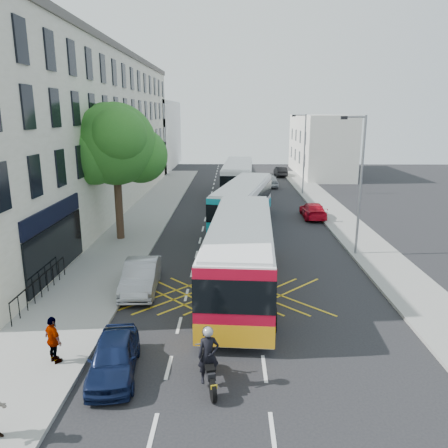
{
  "coord_description": "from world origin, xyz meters",
  "views": [
    {
      "loc": [
        -1.13,
        -12.91,
        8.25
      ],
      "look_at": [
        -1.53,
        10.85,
        2.2
      ],
      "focal_mm": 35.0,
      "sensor_mm": 36.0,
      "label": 1
    }
  ],
  "objects_px": {
    "bus_near": "(241,254)",
    "parked_car_silver": "(141,276)",
    "pedestrian_far": "(53,340)",
    "bus_mid": "(244,203)",
    "red_hatchback": "(313,210)",
    "distant_car_silver": "(269,181)",
    "parked_car_blue": "(114,357)",
    "lamp_near": "(359,179)",
    "bus_far": "(238,178)",
    "lamp_far": "(303,150)",
    "distant_car_dark": "(281,171)",
    "motorbike": "(208,358)",
    "distant_car_grey": "(249,178)",
    "street_tree": "(115,145)"
  },
  "relations": [
    {
      "from": "bus_near",
      "to": "pedestrian_far",
      "type": "height_order",
      "value": "bus_near"
    },
    {
      "from": "lamp_near",
      "to": "motorbike",
      "type": "height_order",
      "value": "lamp_near"
    },
    {
      "from": "parked_car_blue",
      "to": "red_hatchback",
      "type": "xyz_separation_m",
      "value": [
        10.4,
        22.06,
        -0.0
      ]
    },
    {
      "from": "lamp_near",
      "to": "bus_far",
      "type": "height_order",
      "value": "lamp_near"
    },
    {
      "from": "lamp_far",
      "to": "red_hatchback",
      "type": "height_order",
      "value": "lamp_far"
    },
    {
      "from": "bus_mid",
      "to": "distant_car_dark",
      "type": "distance_m",
      "value": 27.27
    },
    {
      "from": "street_tree",
      "to": "bus_mid",
      "type": "relative_size",
      "value": 0.74
    },
    {
      "from": "lamp_far",
      "to": "distant_car_silver",
      "type": "distance_m",
      "value": 6.96
    },
    {
      "from": "motorbike",
      "to": "street_tree",
      "type": "bearing_deg",
      "value": 99.91
    },
    {
      "from": "bus_far",
      "to": "lamp_far",
      "type": "bearing_deg",
      "value": 8.02
    },
    {
      "from": "distant_car_grey",
      "to": "lamp_far",
      "type": "bearing_deg",
      "value": -57.09
    },
    {
      "from": "bus_near",
      "to": "parked_car_blue",
      "type": "xyz_separation_m",
      "value": [
        -4.24,
        -7.09,
        -1.19
      ]
    },
    {
      "from": "parked_car_blue",
      "to": "distant_car_grey",
      "type": "bearing_deg",
      "value": 74.34
    },
    {
      "from": "bus_mid",
      "to": "pedestrian_far",
      "type": "distance_m",
      "value": 20.24
    },
    {
      "from": "motorbike",
      "to": "parked_car_silver",
      "type": "bearing_deg",
      "value": 102.79
    },
    {
      "from": "pedestrian_far",
      "to": "bus_near",
      "type": "bearing_deg",
      "value": -92.95
    },
    {
      "from": "pedestrian_far",
      "to": "bus_mid",
      "type": "bearing_deg",
      "value": -69.07
    },
    {
      "from": "parked_car_blue",
      "to": "bus_far",
      "type": "bearing_deg",
      "value": 74.92
    },
    {
      "from": "distant_car_grey",
      "to": "pedestrian_far",
      "type": "relative_size",
      "value": 3.23
    },
    {
      "from": "lamp_near",
      "to": "motorbike",
      "type": "distance_m",
      "value": 15.67
    },
    {
      "from": "bus_far",
      "to": "distant_car_silver",
      "type": "relative_size",
      "value": 2.88
    },
    {
      "from": "bus_mid",
      "to": "parked_car_blue",
      "type": "bearing_deg",
      "value": -91.49
    },
    {
      "from": "street_tree",
      "to": "distant_car_silver",
      "type": "height_order",
      "value": "street_tree"
    },
    {
      "from": "street_tree",
      "to": "lamp_near",
      "type": "bearing_deg",
      "value": -11.4
    },
    {
      "from": "lamp_near",
      "to": "lamp_far",
      "type": "bearing_deg",
      "value": 90.0
    },
    {
      "from": "red_hatchback",
      "to": "distant_car_grey",
      "type": "xyz_separation_m",
      "value": [
        -4.55,
        16.83,
        0.11
      ]
    },
    {
      "from": "lamp_near",
      "to": "bus_far",
      "type": "relative_size",
      "value": 0.65
    },
    {
      "from": "parked_car_silver",
      "to": "pedestrian_far",
      "type": "bearing_deg",
      "value": -107.13
    },
    {
      "from": "parked_car_blue",
      "to": "parked_car_silver",
      "type": "bearing_deg",
      "value": 87.12
    },
    {
      "from": "bus_mid",
      "to": "distant_car_grey",
      "type": "height_order",
      "value": "bus_mid"
    },
    {
      "from": "lamp_far",
      "to": "bus_near",
      "type": "distance_m",
      "value": 26.37
    },
    {
      "from": "parked_car_blue",
      "to": "parked_car_silver",
      "type": "distance_m",
      "value": 6.93
    },
    {
      "from": "lamp_far",
      "to": "red_hatchback",
      "type": "distance_m",
      "value": 11.11
    },
    {
      "from": "motorbike",
      "to": "distant_car_silver",
      "type": "distance_m",
      "value": 38.27
    },
    {
      "from": "bus_mid",
      "to": "red_hatchback",
      "type": "relative_size",
      "value": 2.77
    },
    {
      "from": "street_tree",
      "to": "distant_car_dark",
      "type": "distance_m",
      "value": 34.26
    },
    {
      "from": "lamp_near",
      "to": "lamp_far",
      "type": "height_order",
      "value": "same"
    },
    {
      "from": "bus_near",
      "to": "parked_car_silver",
      "type": "xyz_separation_m",
      "value": [
        -4.75,
        -0.18,
        -1.1
      ]
    },
    {
      "from": "lamp_far",
      "to": "distant_car_grey",
      "type": "distance_m",
      "value": 9.2
    },
    {
      "from": "bus_near",
      "to": "bus_far",
      "type": "relative_size",
      "value": 1.01
    },
    {
      "from": "bus_far",
      "to": "lamp_near",
      "type": "bearing_deg",
      "value": -68.26
    },
    {
      "from": "bus_near",
      "to": "motorbike",
      "type": "height_order",
      "value": "bus_near"
    },
    {
      "from": "bus_near",
      "to": "motorbike",
      "type": "relative_size",
      "value": 5.54
    },
    {
      "from": "bus_near",
      "to": "parked_car_silver",
      "type": "distance_m",
      "value": 4.87
    },
    {
      "from": "lamp_far",
      "to": "distant_car_dark",
      "type": "height_order",
      "value": "lamp_far"
    },
    {
      "from": "red_hatchback",
      "to": "distant_car_silver",
      "type": "relative_size",
      "value": 1.0
    },
    {
      "from": "distant_car_grey",
      "to": "distant_car_silver",
      "type": "height_order",
      "value": "distant_car_grey"
    },
    {
      "from": "lamp_far",
      "to": "pedestrian_far",
      "type": "bearing_deg",
      "value": -112.43
    },
    {
      "from": "lamp_far",
      "to": "motorbike",
      "type": "bearing_deg",
      "value": -103.66
    },
    {
      "from": "lamp_near",
      "to": "pedestrian_far",
      "type": "xyz_separation_m",
      "value": [
        -13.2,
        -11.97,
        -3.65
      ]
    }
  ]
}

